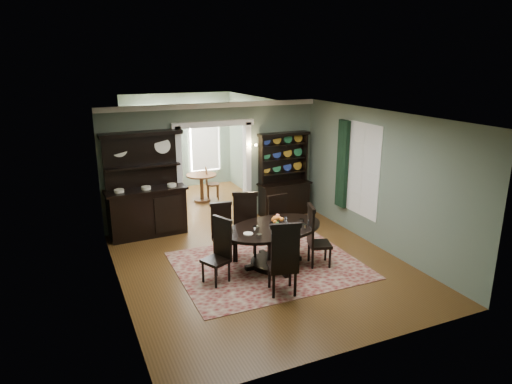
% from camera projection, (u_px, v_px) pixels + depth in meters
% --- Properties ---
extents(room, '(5.51, 6.01, 3.01)m').
position_uv_depth(room, '(263.00, 191.00, 8.76)').
color(room, brown).
rests_on(room, ground).
extents(parlor, '(3.51, 3.50, 3.01)m').
position_uv_depth(parlor, '(186.00, 146.00, 13.59)').
color(parlor, brown).
rests_on(parlor, ground).
extents(doorway_trim, '(2.08, 0.25, 2.57)m').
position_uv_depth(doorway_trim, '(214.00, 159.00, 11.34)').
color(doorway_trim, white).
rests_on(doorway_trim, floor).
extents(right_window, '(0.15, 1.47, 2.12)m').
position_uv_depth(right_window, '(353.00, 167.00, 10.57)').
color(right_window, white).
rests_on(right_window, wall_right).
extents(wall_sconce, '(0.27, 0.21, 0.21)m').
position_uv_depth(wall_sconce, '(251.00, 146.00, 11.50)').
color(wall_sconce, gold).
rests_on(wall_sconce, back_wall_right).
extents(rug, '(3.61, 2.89, 0.01)m').
position_uv_depth(rug, '(268.00, 265.00, 9.21)').
color(rug, maroon).
rests_on(rug, floor).
extents(dining_table, '(2.33, 2.31, 0.83)m').
position_uv_depth(dining_table, '(274.00, 239.00, 9.05)').
color(dining_table, black).
rests_on(dining_table, rug).
extents(centerpiece, '(1.45, 0.93, 0.24)m').
position_uv_depth(centerpiece, '(276.00, 223.00, 8.98)').
color(centerpiece, silver).
rests_on(centerpiece, dining_table).
extents(chair_far_left, '(0.48, 0.46, 1.20)m').
position_uv_depth(chair_far_left, '(222.00, 230.00, 9.38)').
color(chair_far_left, black).
rests_on(chair_far_left, rug).
extents(chair_far_mid, '(0.65, 0.64, 1.38)m').
position_uv_depth(chair_far_mid, '(245.00, 224.00, 9.46)').
color(chair_far_mid, black).
rests_on(chair_far_mid, rug).
extents(chair_far_right, '(0.48, 0.46, 1.23)m').
position_uv_depth(chair_far_right, '(279.00, 221.00, 9.82)').
color(chair_far_right, black).
rests_on(chair_far_right, rug).
extents(chair_end_left, '(0.58, 0.59, 1.23)m').
position_uv_depth(chair_end_left, '(220.00, 249.00, 8.42)').
color(chair_end_left, black).
rests_on(chair_end_left, rug).
extents(chair_end_right, '(0.56, 0.58, 1.26)m').
position_uv_depth(chair_end_right, '(315.00, 234.00, 9.05)').
color(chair_end_right, black).
rests_on(chair_end_right, rug).
extents(chair_near, '(0.62, 0.60, 1.39)m').
position_uv_depth(chair_near, '(284.00, 257.00, 7.84)').
color(chair_near, black).
rests_on(chair_near, rug).
extents(sideboard, '(1.88, 0.75, 2.44)m').
position_uv_depth(sideboard, '(146.00, 200.00, 10.62)').
color(sideboard, black).
rests_on(sideboard, floor).
extents(welsh_dresser, '(1.42, 0.55, 2.19)m').
position_uv_depth(welsh_dresser, '(284.00, 185.00, 12.08)').
color(welsh_dresser, black).
rests_on(welsh_dresser, floor).
extents(parlor_table, '(0.87, 0.87, 0.81)m').
position_uv_depth(parlor_table, '(202.00, 184.00, 13.24)').
color(parlor_table, brown).
rests_on(parlor_table, parlor_floor).
extents(parlor_chair_left, '(0.40, 0.39, 0.91)m').
position_uv_depth(parlor_chair_left, '(177.00, 189.00, 12.84)').
color(parlor_chair_left, brown).
rests_on(parlor_chair_left, parlor_floor).
extents(parlor_chair_right, '(0.43, 0.42, 0.96)m').
position_uv_depth(parlor_chair_right, '(210.00, 182.00, 13.42)').
color(parlor_chair_right, brown).
rests_on(parlor_chair_right, parlor_floor).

